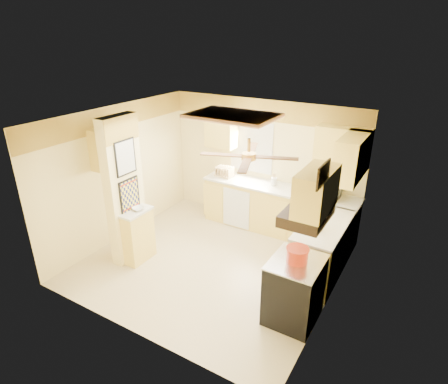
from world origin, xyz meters
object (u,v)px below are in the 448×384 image
Objects in this scene: stove at (294,290)px; kettle at (319,224)px; microwave at (324,188)px; dutch_oven at (297,255)px; bowl at (138,209)px.

kettle reaches higher than stove.
stove is at bearing 99.51° from microwave.
dutch_oven is 1.35× the size of kettle.
kettle reaches higher than bowl.
microwave is 1.90× the size of dutch_oven.
dutch_oven is at bearing -0.98° from bowl.
kettle is at bearing 17.50° from bowl.
microwave reaches higher than bowl.
microwave is at bearing 98.28° from stove.
dutch_oven is at bearing -89.21° from kettle.
microwave is 3.25m from bowl.
bowl is 2.78m from dutch_oven.
stove is at bearing -0.93° from bowl.
kettle is (-0.01, 0.92, 0.03)m from dutch_oven.
microwave is at bearing 103.57° from kettle.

